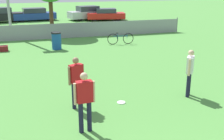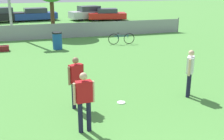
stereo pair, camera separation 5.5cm
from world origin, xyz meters
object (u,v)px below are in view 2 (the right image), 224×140
(parked_car_blue, at_px, (36,15))
(frisbee_disc, at_px, (121,102))
(player_defender_red, at_px, (76,79))
(player_receiver_white, at_px, (190,70))
(player_thrower_red, at_px, (84,98))
(parked_car_red, at_px, (107,14))
(trash_bin, at_px, (57,41))
(gear_bag_sideline, at_px, (2,48))
(parked_car_silver, at_px, (89,13))
(parked_car_dark, at_px, (1,15))
(bicycle_sideline, at_px, (121,39))

(parked_car_blue, bearing_deg, frisbee_disc, -92.61)
(player_defender_red, distance_m, frisbee_disc, 1.79)
(player_receiver_white, relative_size, frisbee_disc, 5.93)
(player_thrower_red, relative_size, parked_car_red, 0.39)
(trash_bin, bearing_deg, frisbee_disc, -82.57)
(gear_bag_sideline, bearing_deg, player_thrower_red, -75.30)
(player_receiver_white, height_order, parked_car_silver, player_receiver_white)
(player_thrower_red, bearing_deg, player_defender_red, 83.89)
(player_receiver_white, height_order, parked_car_dark, player_receiver_white)
(player_thrower_red, relative_size, player_defender_red, 1.00)
(trash_bin, relative_size, parked_car_red, 0.24)
(player_thrower_red, relative_size, parked_car_dark, 0.36)
(parked_car_red, bearing_deg, player_thrower_red, -97.12)
(player_thrower_red, xyz_separation_m, player_receiver_white, (4.08, 1.44, 0.00))
(parked_car_dark, height_order, parked_car_blue, parked_car_dark)
(player_thrower_red, height_order, parked_car_dark, player_thrower_red)
(bicycle_sideline, bearing_deg, parked_car_red, 84.70)
(player_defender_red, bearing_deg, bicycle_sideline, 40.02)
(frisbee_disc, distance_m, parked_car_silver, 23.29)
(frisbee_disc, bearing_deg, bicycle_sideline, 71.39)
(frisbee_disc, xyz_separation_m, parked_car_red, (5.65, 21.77, 0.62))
(parked_car_blue, height_order, parked_car_silver, parked_car_silver)
(frisbee_disc, xyz_separation_m, parked_car_dark, (-5.41, 23.43, 0.72))
(player_thrower_red, height_order, bicycle_sideline, player_thrower_red)
(parked_car_silver, bearing_deg, player_receiver_white, -105.31)
(parked_car_silver, bearing_deg, parked_car_dark, 165.15)
(parked_car_blue, bearing_deg, trash_bin, -94.34)
(parked_car_red, bearing_deg, parked_car_dark, -178.47)
(gear_bag_sideline, bearing_deg, parked_car_blue, 80.17)
(frisbee_disc, bearing_deg, parked_car_silver, 80.40)
(player_thrower_red, distance_m, player_receiver_white, 4.32)
(player_receiver_white, bearing_deg, parked_car_blue, 48.68)
(player_thrower_red, xyz_separation_m, parked_car_dark, (-3.85, 24.98, -0.26))
(bicycle_sideline, xyz_separation_m, parked_car_silver, (0.79, 13.78, 0.35))
(trash_bin, bearing_deg, parked_car_blue, 92.83)
(parked_car_dark, relative_size, parked_car_blue, 1.01)
(player_thrower_red, distance_m, parked_car_blue, 25.35)
(parked_car_blue, bearing_deg, player_defender_red, -96.20)
(player_defender_red, relative_size, player_receiver_white, 1.00)
(trash_bin, bearing_deg, parked_car_red, 62.06)
(player_receiver_white, relative_size, bicycle_sideline, 0.96)
(parked_car_silver, bearing_deg, gear_bag_sideline, -133.17)
(player_receiver_white, xyz_separation_m, trash_bin, (-3.67, 9.04, -0.46))
(player_receiver_white, relative_size, parked_car_red, 0.39)
(gear_bag_sideline, height_order, parked_car_dark, parked_car_dark)
(player_defender_red, distance_m, parked_car_red, 22.85)
(gear_bag_sideline, height_order, parked_car_silver, parked_car_silver)
(player_thrower_red, bearing_deg, parked_car_blue, 87.07)
(frisbee_disc, relative_size, parked_car_red, 0.07)
(player_receiver_white, height_order, bicycle_sideline, player_receiver_white)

